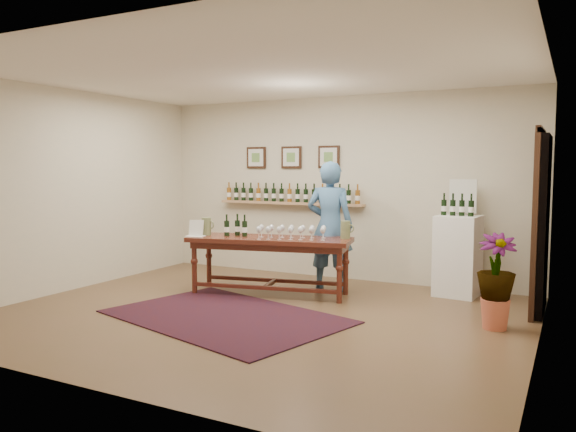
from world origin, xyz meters
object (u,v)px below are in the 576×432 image
at_px(person, 330,226).
at_px(display_pedestal, 458,256).
at_px(tasting_table, 270,246).
at_px(potted_plant, 496,281).

bearing_deg(person, display_pedestal, -171.11).
xyz_separation_m(tasting_table, display_pedestal, (2.28, 1.10, -0.12)).
bearing_deg(tasting_table, person, 32.58).
relative_size(display_pedestal, person, 0.60).
relative_size(tasting_table, display_pedestal, 2.13).
distance_m(tasting_table, potted_plant, 2.96).
bearing_deg(tasting_table, potted_plant, -18.58).
bearing_deg(potted_plant, tasting_table, 173.42).
bearing_deg(display_pedestal, person, -163.72).
xyz_separation_m(display_pedestal, person, (-1.66, -0.48, 0.36)).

